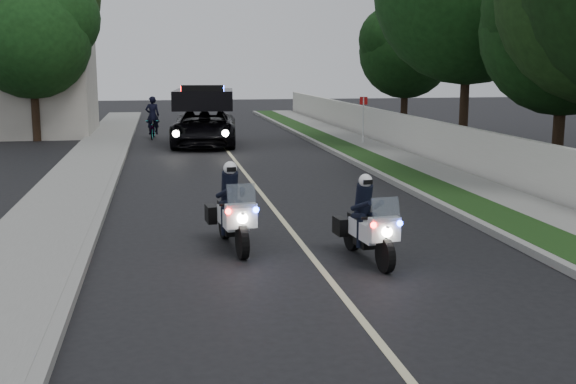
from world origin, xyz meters
TOP-DOWN VIEW (x-y plane):
  - ground at (0.00, 0.00)m, footprint 120.00×120.00m
  - curb_right at (4.10, 10.00)m, footprint 0.20×60.00m
  - grass_verge at (4.80, 10.00)m, footprint 1.20×60.00m
  - sidewalk_right at (6.10, 10.00)m, footprint 1.40×60.00m
  - property_wall at (7.10, 10.00)m, footprint 0.22×60.00m
  - curb_left at (-4.10, 10.00)m, footprint 0.20×60.00m
  - sidewalk_left at (-5.20, 10.00)m, footprint 2.00×60.00m
  - building_far at (-10.00, 26.00)m, footprint 8.00×6.00m
  - lane_marking at (0.00, 10.00)m, footprint 0.12×50.00m
  - police_moto_left at (-1.37, 2.24)m, footprint 0.90×2.04m
  - police_moto_right at (0.94, 0.91)m, footprint 0.85×1.91m
  - police_suv at (-0.79, 19.79)m, footprint 3.28×6.08m
  - bicycle at (-3.03, 23.12)m, footprint 0.73×1.77m
  - cyclist at (-3.03, 23.12)m, footprint 0.70×0.52m
  - sign_post at (6.00, 18.39)m, footprint 0.45×0.45m
  - tree_right_c at (9.79, 9.39)m, footprint 6.38×6.38m
  - tree_right_d at (9.37, 15.61)m, footprint 9.90×9.90m
  - tree_right_e at (9.97, 24.33)m, footprint 5.87×5.87m
  - tree_left_near at (-8.32, 22.95)m, footprint 5.97×5.97m
  - tree_left_far at (-9.74, 31.00)m, footprint 7.44×7.44m

SIDE VIEW (x-z plane):
  - ground at x=0.00m, z-range 0.00..0.00m
  - police_moto_left at x=-1.37m, z-range -0.84..0.84m
  - police_moto_right at x=0.94m, z-range -0.79..0.79m
  - police_suv at x=-0.79m, z-range -1.42..1.42m
  - bicycle at x=-3.03m, z-range -0.45..0.45m
  - cyclist at x=-3.03m, z-range -0.91..0.91m
  - sign_post at x=6.00m, z-range -1.10..1.10m
  - tree_right_c at x=9.79m, z-range -4.40..4.40m
  - tree_right_d at x=9.37m, z-range -6.24..6.24m
  - tree_right_e at x=9.97m, z-range -4.03..4.03m
  - tree_left_near at x=-8.32m, z-range -4.50..4.50m
  - tree_left_far at x=-9.74m, z-range -5.80..5.80m
  - lane_marking at x=0.00m, z-range 0.00..0.01m
  - curb_right at x=4.10m, z-range 0.00..0.15m
  - curb_left at x=-4.10m, z-range 0.00..0.15m
  - grass_verge at x=4.80m, z-range 0.00..0.16m
  - sidewalk_right at x=6.10m, z-range 0.00..0.16m
  - sidewalk_left at x=-5.20m, z-range 0.00..0.16m
  - property_wall at x=7.10m, z-range 0.00..1.50m
  - building_far at x=-10.00m, z-range 0.00..7.00m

